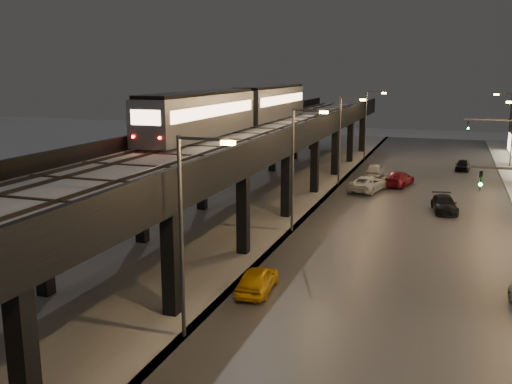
% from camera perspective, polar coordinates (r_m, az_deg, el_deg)
% --- Properties ---
extents(road_surface, '(17.00, 120.00, 0.06)m').
position_cam_1_polar(road_surface, '(44.74, 15.17, -3.38)').
color(road_surface, '#46474D').
rests_on(road_surface, ground).
extents(under_viaduct_pavement, '(11.00, 120.00, 0.06)m').
position_cam_1_polar(under_viaduct_pavement, '(47.43, -1.31, -2.08)').
color(under_viaduct_pavement, '#9FA1A8').
rests_on(under_viaduct_pavement, ground).
extents(elevated_viaduct, '(9.00, 100.00, 6.30)m').
position_cam_1_polar(elevated_viaduct, '(43.47, -2.78, 4.11)').
color(elevated_viaduct, black).
rests_on(elevated_viaduct, ground).
extents(viaduct_trackbed, '(8.40, 100.00, 0.32)m').
position_cam_1_polar(viaduct_trackbed, '(43.49, -2.74, 5.13)').
color(viaduct_trackbed, '#B2B7C1').
rests_on(viaduct_trackbed, elevated_viaduct).
extents(viaduct_parapet_streetside, '(0.30, 100.00, 1.10)m').
position_cam_1_polar(viaduct_parapet_streetside, '(42.06, 2.82, 5.53)').
color(viaduct_parapet_streetside, black).
rests_on(viaduct_parapet_streetside, elevated_viaduct).
extents(viaduct_parapet_far, '(0.30, 100.00, 1.10)m').
position_cam_1_polar(viaduct_parapet_far, '(45.23, -7.88, 5.89)').
color(viaduct_parapet_far, black).
rests_on(viaduct_parapet_far, elevated_viaduct).
extents(streetlight_left_1, '(2.57, 0.28, 9.00)m').
position_cam_1_polar(streetlight_left_1, '(24.40, -6.94, -3.20)').
color(streetlight_left_1, '#38383A').
rests_on(streetlight_left_1, ground).
extents(streetlight_left_2, '(2.57, 0.28, 9.00)m').
position_cam_1_polar(streetlight_left_2, '(41.00, 4.05, 3.07)').
color(streetlight_left_2, '#38383A').
rests_on(streetlight_left_2, ground).
extents(streetlight_left_3, '(2.57, 0.28, 9.00)m').
position_cam_1_polar(streetlight_left_3, '(58.43, 8.63, 5.65)').
color(streetlight_left_3, '#38383A').
rests_on(streetlight_left_3, ground).
extents(streetlight_left_4, '(2.57, 0.28, 9.00)m').
position_cam_1_polar(streetlight_left_4, '(76.13, 11.11, 7.03)').
color(streetlight_left_4, '#38383A').
rests_on(streetlight_left_4, ground).
extents(streetlight_right_4, '(2.56, 0.28, 9.00)m').
position_cam_1_polar(streetlight_right_4, '(75.72, 24.14, 6.18)').
color(streetlight_right_4, '#38383A').
rests_on(streetlight_right_4, ground).
extents(subway_train, '(2.86, 35.20, 3.42)m').
position_cam_1_polar(subway_train, '(53.06, -1.46, 8.49)').
color(subway_train, gray).
rests_on(subway_train, viaduct_trackbed).
extents(car_taxi, '(1.87, 4.15, 1.38)m').
position_cam_1_polar(car_taxi, '(30.65, 0.15, -8.82)').
color(car_taxi, gold).
rests_on(car_taxi, ground).
extents(car_mid_silver, '(3.70, 5.81, 1.49)m').
position_cam_1_polar(car_mid_silver, '(56.75, 11.14, 0.79)').
color(car_mid_silver, silver).
rests_on(car_mid_silver, ground).
extents(car_mid_dark, '(3.08, 5.34, 1.45)m').
position_cam_1_polar(car_mid_dark, '(60.06, 14.10, 1.25)').
color(car_mid_dark, maroon).
rests_on(car_mid_dark, ground).
extents(car_far_white, '(1.91, 4.44, 1.49)m').
position_cam_1_polar(car_far_white, '(64.49, 11.76, 2.10)').
color(car_far_white, silver).
rests_on(car_far_white, ground).
extents(car_onc_white, '(2.50, 4.77, 1.32)m').
position_cam_1_polar(car_onc_white, '(50.02, 18.31, -1.22)').
color(car_onc_white, black).
rests_on(car_onc_white, ground).
extents(car_onc_red, '(1.82, 3.88, 1.28)m').
position_cam_1_polar(car_onc_red, '(71.42, 19.96, 2.49)').
color(car_onc_red, black).
rests_on(car_onc_red, ground).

